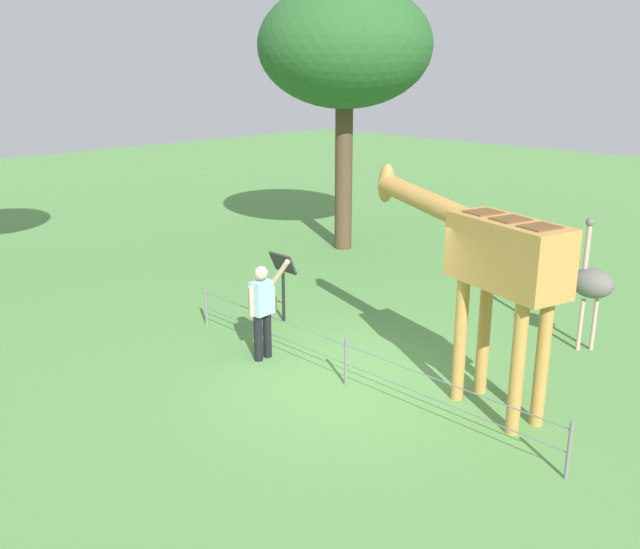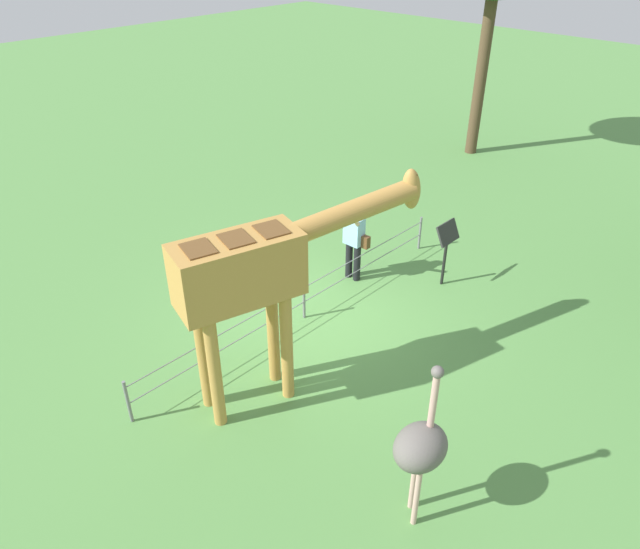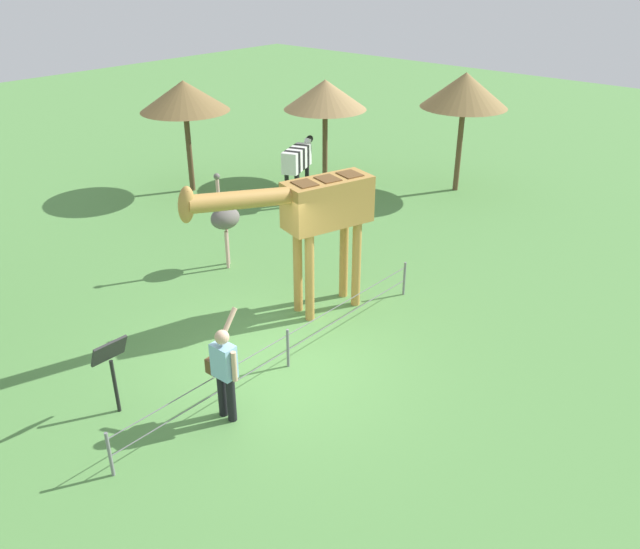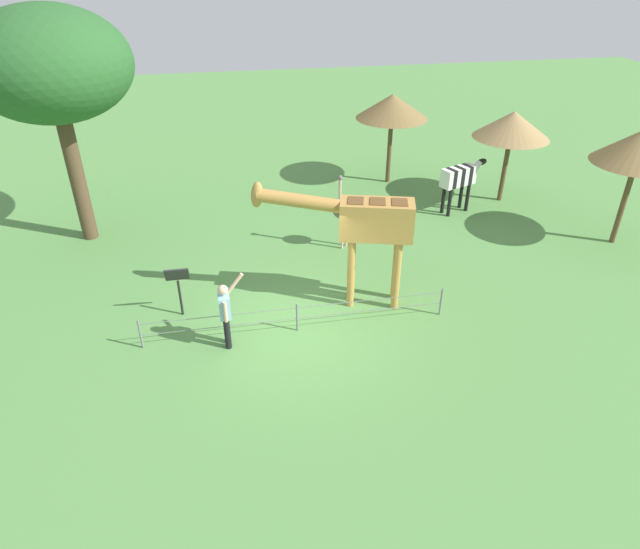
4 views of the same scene
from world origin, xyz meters
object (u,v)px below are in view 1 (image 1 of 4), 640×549
object	(u,v)px
ostrich	(592,283)
giraffe	(490,257)
tree_east	(345,48)
info_sign	(283,272)
visitor	(263,307)

from	to	relation	value
ostrich	giraffe	bearing A→B (deg)	85.21
tree_east	info_sign	size ratio (longest dim) A/B	4.95
ostrich	info_sign	xyz separation A→B (m)	(4.62, 2.66, -0.23)
giraffe	visitor	bearing A→B (deg)	19.69
visitor	tree_east	xyz separation A→B (m)	(3.92, -6.11, 4.10)
giraffe	tree_east	xyz separation A→B (m)	(7.25, -4.92, 2.86)
visitor	info_sign	xyz separation A→B (m)	(1.05, -1.40, 0.05)
tree_east	visitor	bearing A→B (deg)	122.71
giraffe	tree_east	world-z (taller)	tree_east
giraffe	info_sign	bearing A→B (deg)	-2.67
visitor	ostrich	world-z (taller)	ostrich
ostrich	info_sign	bearing A→B (deg)	29.98
tree_east	info_sign	distance (m)	6.85
tree_east	info_sign	world-z (taller)	tree_east
info_sign	visitor	bearing A→B (deg)	126.94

